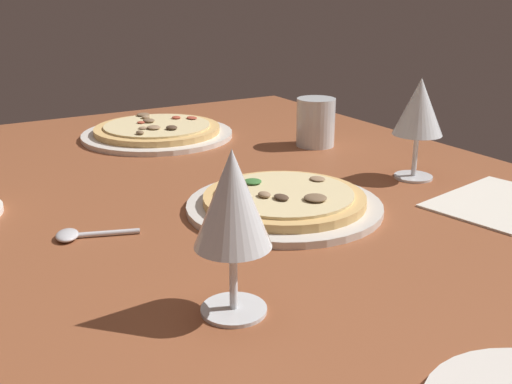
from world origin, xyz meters
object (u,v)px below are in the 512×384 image
Objects in this scene: wine_glass_near at (419,109)px; pizza_side at (157,131)px; spoon at (78,235)px; paper_menu at (499,202)px; pizza_main at (284,202)px; water_glass at (316,125)px; wine_glass_far at (232,203)px.

pizza_side is at bearing 28.31° from wine_glass_near.
paper_menu is at bearing -108.36° from spoon.
spoon is (-43.88, 28.30, -0.71)cm from pizza_side.
water_glass reaches higher than pizza_main.
water_glass is at bearing -42.78° from pizza_main.
water_glass is at bearing -67.30° from spoon.
water_glass reaches higher than spoon.
wine_glass_far is at bearing 87.94° from paper_menu.
paper_menu is at bearing -116.11° from pizza_main.
spoon is at bearing 147.18° from pizza_side.
pizza_main reaches higher than spoon.
water_glass is (-22.08, -23.84, 2.97)cm from pizza_side.
spoon is at bearing 80.29° from pizza_main.
pizza_side reaches higher than spoon.
wine_glass_near is 1.55× the size of spoon.
paper_menu is at bearing -156.32° from pizza_side.
wine_glass_far and wine_glass_near have the same top height.
pizza_main is at bearing 137.22° from water_glass.
pizza_side is 1.88× the size of wine_glass_far.
wine_glass_far reaches higher than spoon.
wine_glass_far is 1.56× the size of spoon.
wine_glass_far is (-20.81, 19.39, 10.02)cm from pizza_main.
wine_glass_near is at bearing -3.22° from paper_menu.
pizza_main is 48.61cm from pizza_side.
spoon reaches higher than paper_menu.
paper_menu is at bearing -81.53° from wine_glass_far.
spoon is at bearing 86.55° from wine_glass_near.
water_glass is 0.88× the size of spoon.
pizza_main is 30.16cm from wine_glass_far.
wine_glass_near is at bearing -63.89° from wine_glass_far.
pizza_main is 1.35× the size of paper_menu.
pizza_side is 3.33× the size of water_glass.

